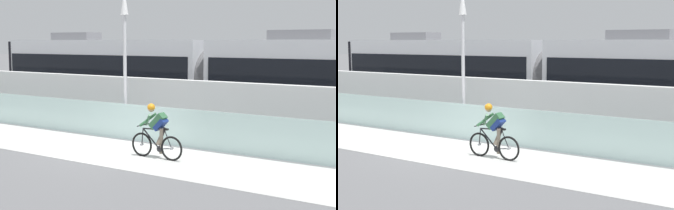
# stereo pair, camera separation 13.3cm
# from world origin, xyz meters

# --- Properties ---
(ground_plane) EXTENTS (200.00, 200.00, 0.00)m
(ground_plane) POSITION_xyz_m (0.00, 0.00, 0.00)
(ground_plane) COLOR slate
(bike_path_deck) EXTENTS (32.00, 3.20, 0.01)m
(bike_path_deck) POSITION_xyz_m (0.00, 0.00, 0.01)
(bike_path_deck) COLOR silver
(bike_path_deck) RESTS_ON ground
(glass_parapet) EXTENTS (32.00, 0.05, 1.24)m
(glass_parapet) POSITION_xyz_m (0.00, 1.85, 0.62)
(glass_parapet) COLOR silver
(glass_parapet) RESTS_ON ground
(concrete_barrier_wall) EXTENTS (32.00, 0.36, 2.01)m
(concrete_barrier_wall) POSITION_xyz_m (0.00, 3.65, 1.01)
(concrete_barrier_wall) COLOR white
(concrete_barrier_wall) RESTS_ON ground
(tram_rail_near) EXTENTS (32.00, 0.08, 0.01)m
(tram_rail_near) POSITION_xyz_m (0.00, 6.13, 0.00)
(tram_rail_near) COLOR #595654
(tram_rail_near) RESTS_ON ground
(tram_rail_far) EXTENTS (32.00, 0.08, 0.01)m
(tram_rail_far) POSITION_xyz_m (0.00, 7.57, 0.00)
(tram_rail_far) COLOR #595654
(tram_rail_far) RESTS_ON ground
(tram) EXTENTS (22.56, 2.54, 3.81)m
(tram) POSITION_xyz_m (-0.26, 6.85, 1.89)
(tram) COLOR silver
(tram) RESTS_ON ground
(cyclist_on_bike) EXTENTS (1.77, 0.58, 1.61)m
(cyclist_on_bike) POSITION_xyz_m (1.66, 0.00, 0.78)
(cyclist_on_bike) COLOR black
(cyclist_on_bike) RESTS_ON ground
(lamp_post_antenna) EXTENTS (0.28, 0.28, 5.20)m
(lamp_post_antenna) POSITION_xyz_m (-1.18, 2.15, 3.29)
(lamp_post_antenna) COLOR gray
(lamp_post_antenna) RESTS_ON ground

